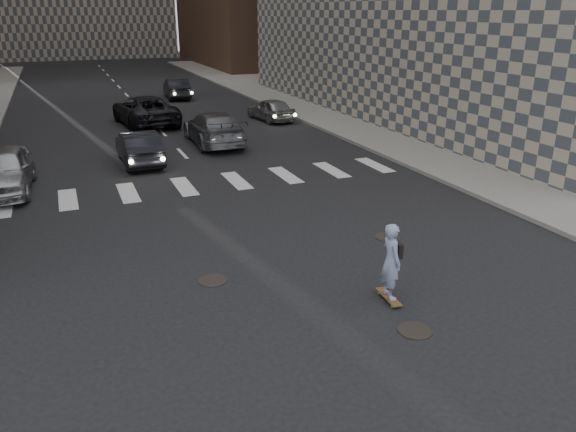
% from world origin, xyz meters
% --- Properties ---
extents(ground, '(160.00, 160.00, 0.00)m').
position_xyz_m(ground, '(0.00, 0.00, 0.00)').
color(ground, black).
rests_on(ground, ground).
extents(sidewalk_right, '(13.00, 80.00, 0.15)m').
position_xyz_m(sidewalk_right, '(14.50, 20.00, 0.07)').
color(sidewalk_right, gray).
rests_on(sidewalk_right, ground).
extents(manhole_a, '(0.70, 0.70, 0.02)m').
position_xyz_m(manhole_a, '(1.20, -2.50, 0.01)').
color(manhole_a, black).
rests_on(manhole_a, ground).
extents(manhole_b, '(0.70, 0.70, 0.02)m').
position_xyz_m(manhole_b, '(-2.00, 1.20, 0.01)').
color(manhole_b, black).
rests_on(manhole_b, ground).
extents(manhole_c, '(0.70, 0.70, 0.02)m').
position_xyz_m(manhole_c, '(3.30, 2.00, 0.01)').
color(manhole_c, black).
rests_on(manhole_c, ground).
extents(skateboarder, '(0.48, 0.93, 1.82)m').
position_xyz_m(skateboarder, '(1.38, -1.20, 0.96)').
color(skateboarder, brown).
rests_on(skateboarder, ground).
extents(silver_sedan, '(2.09, 4.72, 1.58)m').
position_xyz_m(silver_sedan, '(-7.00, 10.74, 0.79)').
color(silver_sedan, '#AAABB1').
rests_on(silver_sedan, ground).
extents(traffic_car_a, '(1.53, 4.21, 1.38)m').
position_xyz_m(traffic_car_a, '(-2.00, 13.00, 0.69)').
color(traffic_car_a, black).
rests_on(traffic_car_a, ground).
extents(traffic_car_b, '(2.26, 5.37, 1.55)m').
position_xyz_m(traffic_car_b, '(1.85, 15.32, 0.77)').
color(traffic_car_b, '#5B5D63').
rests_on(traffic_car_b, ground).
extents(traffic_car_c, '(3.30, 6.07, 1.61)m').
position_xyz_m(traffic_car_c, '(-0.46, 21.45, 0.81)').
color(traffic_car_c, black).
rests_on(traffic_car_c, ground).
extents(traffic_car_d, '(2.03, 3.98, 1.30)m').
position_xyz_m(traffic_car_d, '(6.50, 20.00, 0.65)').
color(traffic_car_d, '#9E9FA4').
rests_on(traffic_car_d, ground).
extents(traffic_car_e, '(1.84, 4.48, 1.44)m').
position_xyz_m(traffic_car_e, '(3.21, 30.73, 0.72)').
color(traffic_car_e, black).
rests_on(traffic_car_e, ground).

